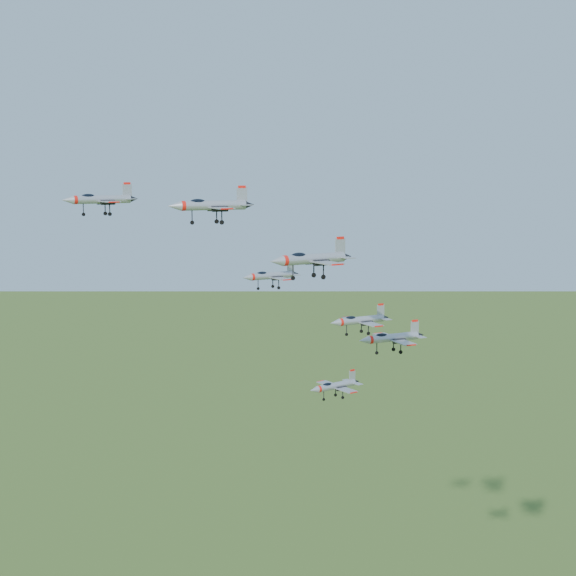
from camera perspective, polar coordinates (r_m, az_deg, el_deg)
jet_lead at (r=124.00m, az=-13.24°, el=6.16°), size 11.84×9.79×3.17m
jet_left_high at (r=124.66m, az=-5.51°, el=5.88°), size 14.00×11.77×3.76m
jet_right_high at (r=108.47m, az=1.64°, el=2.10°), size 13.23×10.93×3.54m
jet_left_low at (r=139.18m, az=-1.26°, el=0.90°), size 11.37×9.39×3.04m
jet_right_low at (r=122.68m, az=5.10°, el=-2.29°), size 10.72×8.91×2.87m
jet_trail at (r=142.13m, az=7.35°, el=-3.52°), size 13.31×11.17×3.57m
jet_extra at (r=153.46m, az=3.33°, el=-6.96°), size 12.03×9.89×3.22m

